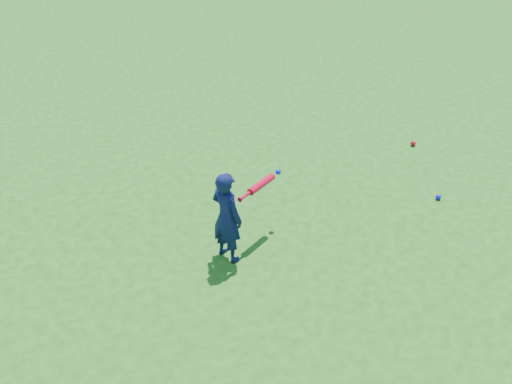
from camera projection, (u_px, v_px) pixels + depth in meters
ground at (233, 241)px, 6.40m from camera, size 80.00×80.00×0.00m
child at (227, 217)px, 5.88m from camera, size 0.33×0.43×1.06m
ground_ball_red at (413, 143)px, 8.22m from camera, size 0.08×0.08×0.08m
ground_ball_blue at (438, 197)px, 7.07m from camera, size 0.07×0.07×0.07m
bat_swing at (263, 183)px, 6.15m from camera, size 0.70×0.26×0.08m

